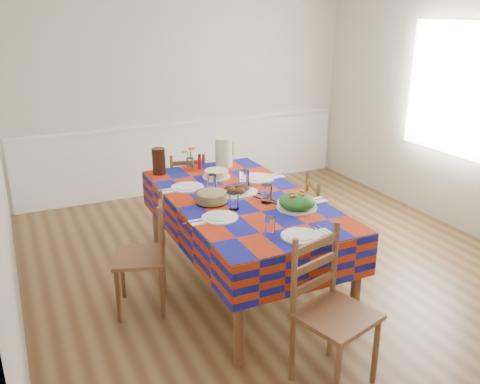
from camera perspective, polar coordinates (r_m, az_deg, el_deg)
name	(u,v)px	position (r m, az deg, el deg)	size (l,w,h in m)	color
room	(283,127)	(4.40, 4.84, 7.24)	(4.58, 5.08, 2.78)	brown
wainscot	(188,154)	(6.81, -5.84, 4.30)	(4.41, 0.06, 0.92)	white
window_right	(450,88)	(6.00, 22.52, 10.69)	(1.40, 1.40, 0.00)	white
dining_table	(242,207)	(4.28, 0.20, -1.75)	(1.14, 2.12, 0.82)	brown
setting_near_head	(290,232)	(3.54, 5.68, -4.52)	(0.45, 0.30, 0.13)	white
setting_left_near	(224,212)	(3.87, -1.77, -2.21)	(0.50, 0.30, 0.13)	white
setting_left_far	(196,186)	(4.44, -5.01, 0.72)	(0.53, 0.31, 0.14)	white
setting_right_near	(287,200)	(4.11, 5.26, -0.86)	(0.59, 0.34, 0.15)	white
setting_right_far	(253,178)	(4.61, 1.52, 1.57)	(0.59, 0.34, 0.15)	white
meat_platter	(236,191)	(4.30, -0.41, 0.13)	(0.38, 0.27, 0.07)	white
salad_platter	(297,202)	(4.01, 6.44, -1.15)	(0.32, 0.32, 0.13)	white
pasta_bowl	(212,197)	(4.11, -3.22, -0.59)	(0.26, 0.26, 0.09)	white
cake	(216,174)	(4.73, -2.67, 2.04)	(0.26, 0.26, 0.07)	white
serving_utensils	(265,198)	(4.21, 2.85, -0.69)	(0.16, 0.37, 0.01)	black
flower_vase	(190,161)	(4.95, -5.65, 3.53)	(0.15, 0.12, 0.24)	white
hot_sauce	(200,162)	(4.99, -4.56, 3.43)	(0.04, 0.04, 0.15)	red
green_pitcher	(224,152)	(5.04, -1.83, 4.48)	(0.17, 0.17, 0.29)	#BBECA7
tea_pitcher	(159,161)	(4.87, -9.11, 3.44)	(0.12, 0.12, 0.25)	black
name_card	(310,243)	(3.44, 7.83, -5.70)	(0.09, 0.03, 0.02)	white
chair_near	(331,312)	(3.35, 10.13, -13.13)	(0.55, 0.53, 1.02)	brown
chair_far	(188,192)	(5.54, -5.88, 0.05)	(0.47, 0.46, 0.88)	brown
chair_left	(145,256)	(4.11, -10.58, -7.08)	(0.51, 0.52, 0.95)	brown
chair_right	(324,223)	(4.80, 9.40, -3.40)	(0.46, 0.47, 0.88)	brown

